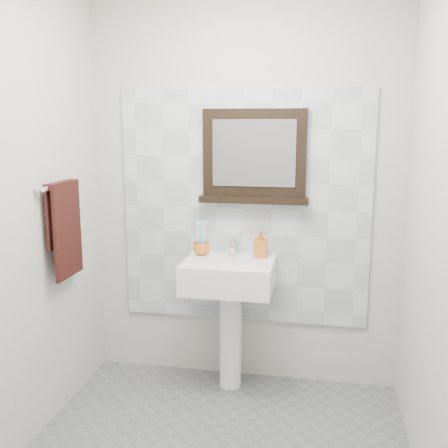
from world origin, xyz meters
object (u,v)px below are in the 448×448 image
(pedestal_sink, at_px, (229,289))
(hand_towel, at_px, (64,222))
(framed_mirror, at_px, (254,158))
(soap_dispenser, at_px, (261,244))
(toothbrush_cup, at_px, (201,249))

(pedestal_sink, height_order, hand_towel, hand_towel)
(pedestal_sink, relative_size, hand_towel, 1.75)
(framed_mirror, distance_m, hand_towel, 1.20)
(soap_dispenser, bearing_deg, hand_towel, -152.55)
(pedestal_sink, relative_size, framed_mirror, 1.40)
(toothbrush_cup, xyz_separation_m, soap_dispenser, (0.38, 0.02, 0.05))
(soap_dispenser, xyz_separation_m, framed_mirror, (-0.06, 0.07, 0.53))
(hand_towel, bearing_deg, toothbrush_cup, 34.48)
(toothbrush_cup, relative_size, framed_mirror, 0.15)
(hand_towel, bearing_deg, soap_dispenser, 24.67)
(toothbrush_cup, bearing_deg, hand_towel, -145.52)
(toothbrush_cup, distance_m, hand_towel, 0.87)
(pedestal_sink, height_order, soap_dispenser, soap_dispenser)
(pedestal_sink, xyz_separation_m, hand_towel, (-0.89, -0.37, 0.46))
(pedestal_sink, xyz_separation_m, toothbrush_cup, (-0.20, 0.10, 0.22))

